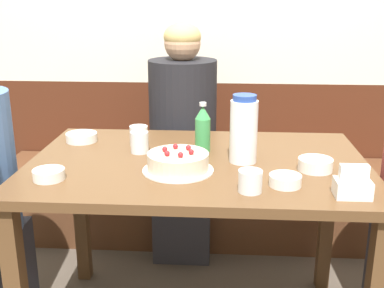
{
  "coord_description": "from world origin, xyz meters",
  "views": [
    {
      "loc": [
        0.09,
        -1.73,
        1.37
      ],
      "look_at": [
        -0.03,
        0.05,
        0.82
      ],
      "focal_mm": 45.0,
      "sensor_mm": 36.0,
      "label": 1
    }
  ],
  "objects_px": {
    "bowl_sauce_shallow": "(82,137)",
    "person_grey_tee": "(183,147)",
    "bench_seat": "(205,202)",
    "bowl_rice_small": "(315,164)",
    "bowl_side_dish": "(49,174)",
    "water_pitcher": "(244,129)",
    "bowl_soup_white": "(285,180)",
    "soju_bottle": "(203,128)",
    "glass_water_tall": "(250,181)",
    "napkin_holder": "(353,185)",
    "birthday_cake": "(178,162)",
    "glass_shot_small": "(139,136)",
    "glass_tumbler_short": "(140,142)"
  },
  "relations": [
    {
      "from": "bowl_sauce_shallow",
      "to": "person_grey_tee",
      "type": "xyz_separation_m",
      "value": [
        0.4,
        0.46,
        -0.18
      ]
    },
    {
      "from": "bench_seat",
      "to": "bowl_rice_small",
      "type": "bearing_deg",
      "value": -64.81
    },
    {
      "from": "bowl_side_dish",
      "to": "person_grey_tee",
      "type": "distance_m",
      "value": 1.01
    },
    {
      "from": "water_pitcher",
      "to": "bowl_soup_white",
      "type": "distance_m",
      "value": 0.29
    },
    {
      "from": "soju_bottle",
      "to": "glass_water_tall",
      "type": "relative_size",
      "value": 2.59
    },
    {
      "from": "soju_bottle",
      "to": "bowl_side_dish",
      "type": "height_order",
      "value": "soju_bottle"
    },
    {
      "from": "bench_seat",
      "to": "water_pitcher",
      "type": "distance_m",
      "value": 1.08
    },
    {
      "from": "bench_seat",
      "to": "bowl_sauce_shallow",
      "type": "distance_m",
      "value": 0.98
    },
    {
      "from": "soju_bottle",
      "to": "napkin_holder",
      "type": "distance_m",
      "value": 0.66
    },
    {
      "from": "birthday_cake",
      "to": "glass_water_tall",
      "type": "relative_size",
      "value": 3.31
    },
    {
      "from": "napkin_holder",
      "to": "bowl_side_dish",
      "type": "distance_m",
      "value": 1.0
    },
    {
      "from": "water_pitcher",
      "to": "bowl_rice_small",
      "type": "xyz_separation_m",
      "value": [
        0.26,
        -0.08,
        -0.1
      ]
    },
    {
      "from": "birthday_cake",
      "to": "glass_shot_small",
      "type": "relative_size",
      "value": 3.06
    },
    {
      "from": "glass_water_tall",
      "to": "glass_tumbler_short",
      "type": "distance_m",
      "value": 0.57
    },
    {
      "from": "bowl_side_dish",
      "to": "glass_shot_small",
      "type": "height_order",
      "value": "glass_shot_small"
    },
    {
      "from": "glass_water_tall",
      "to": "bench_seat",
      "type": "bearing_deg",
      "value": 99.28
    },
    {
      "from": "bench_seat",
      "to": "napkin_holder",
      "type": "bearing_deg",
      "value": -66.35
    },
    {
      "from": "glass_water_tall",
      "to": "glass_shot_small",
      "type": "relative_size",
      "value": 0.92
    },
    {
      "from": "glass_shot_small",
      "to": "glass_water_tall",
      "type": "bearing_deg",
      "value": -46.95
    },
    {
      "from": "bowl_soup_white",
      "to": "glass_water_tall",
      "type": "height_order",
      "value": "glass_water_tall"
    },
    {
      "from": "bench_seat",
      "to": "bowl_side_dish",
      "type": "distance_m",
      "value": 1.3
    },
    {
      "from": "soju_bottle",
      "to": "glass_tumbler_short",
      "type": "xyz_separation_m",
      "value": [
        -0.25,
        -0.04,
        -0.05
      ]
    },
    {
      "from": "glass_water_tall",
      "to": "bowl_side_dish",
      "type": "bearing_deg",
      "value": 174.8
    },
    {
      "from": "bench_seat",
      "to": "bowl_rice_small",
      "type": "height_order",
      "value": "bowl_rice_small"
    },
    {
      "from": "soju_bottle",
      "to": "napkin_holder",
      "type": "height_order",
      "value": "soju_bottle"
    },
    {
      "from": "water_pitcher",
      "to": "bowl_sauce_shallow",
      "type": "distance_m",
      "value": 0.73
    },
    {
      "from": "glass_shot_small",
      "to": "bench_seat",
      "type": "bearing_deg",
      "value": 68.42
    },
    {
      "from": "bench_seat",
      "to": "glass_tumbler_short",
      "type": "xyz_separation_m",
      "value": [
        -0.24,
        -0.75,
        0.58
      ]
    },
    {
      "from": "birthday_cake",
      "to": "glass_tumbler_short",
      "type": "height_order",
      "value": "birthday_cake"
    },
    {
      "from": "bowl_sauce_shallow",
      "to": "soju_bottle",
      "type": "bearing_deg",
      "value": -10.68
    },
    {
      "from": "glass_water_tall",
      "to": "glass_tumbler_short",
      "type": "xyz_separation_m",
      "value": [
        -0.42,
        0.38,
        0.01
      ]
    },
    {
      "from": "napkin_holder",
      "to": "glass_shot_small",
      "type": "bearing_deg",
      "value": 147.08
    },
    {
      "from": "water_pitcher",
      "to": "soju_bottle",
      "type": "relative_size",
      "value": 1.28
    },
    {
      "from": "bowl_side_dish",
      "to": "glass_shot_small",
      "type": "distance_m",
      "value": 0.48
    },
    {
      "from": "soju_bottle",
      "to": "bowl_sauce_shallow",
      "type": "xyz_separation_m",
      "value": [
        -0.53,
        0.1,
        -0.08
      ]
    },
    {
      "from": "water_pitcher",
      "to": "napkin_holder",
      "type": "xyz_separation_m",
      "value": [
        0.33,
        -0.31,
        -0.09
      ]
    },
    {
      "from": "bench_seat",
      "to": "birthday_cake",
      "type": "distance_m",
      "value": 1.11
    },
    {
      "from": "water_pitcher",
      "to": "bowl_side_dish",
      "type": "height_order",
      "value": "water_pitcher"
    },
    {
      "from": "napkin_holder",
      "to": "glass_water_tall",
      "type": "height_order",
      "value": "napkin_holder"
    },
    {
      "from": "napkin_holder",
      "to": "bowl_soup_white",
      "type": "relative_size",
      "value": 1.03
    },
    {
      "from": "bench_seat",
      "to": "glass_shot_small",
      "type": "bearing_deg",
      "value": -111.58
    },
    {
      "from": "water_pitcher",
      "to": "napkin_holder",
      "type": "distance_m",
      "value": 0.46
    },
    {
      "from": "birthday_cake",
      "to": "bowl_sauce_shallow",
      "type": "height_order",
      "value": "birthday_cake"
    },
    {
      "from": "birthday_cake",
      "to": "water_pitcher",
      "type": "relative_size",
      "value": 1.0
    },
    {
      "from": "glass_shot_small",
      "to": "water_pitcher",
      "type": "bearing_deg",
      "value": -22.36
    },
    {
      "from": "birthday_cake",
      "to": "napkin_holder",
      "type": "height_order",
      "value": "napkin_holder"
    },
    {
      "from": "water_pitcher",
      "to": "soju_bottle",
      "type": "height_order",
      "value": "water_pitcher"
    },
    {
      "from": "bowl_side_dish",
      "to": "bowl_sauce_shallow",
      "type": "relative_size",
      "value": 0.81
    },
    {
      "from": "napkin_holder",
      "to": "bowl_rice_small",
      "type": "relative_size",
      "value": 0.89
    },
    {
      "from": "birthday_cake",
      "to": "person_grey_tee",
      "type": "xyz_separation_m",
      "value": [
        -0.05,
        0.8,
        -0.2
      ]
    }
  ]
}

